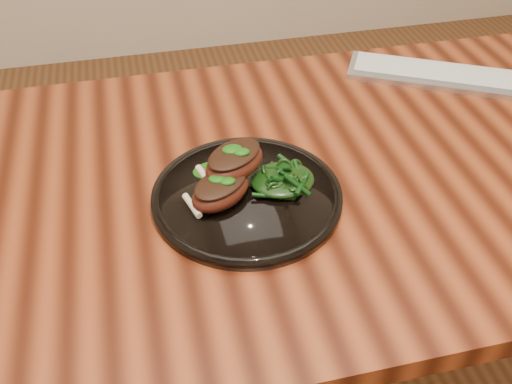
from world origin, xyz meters
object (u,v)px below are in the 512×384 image
plate (247,196)px  keyboard (436,74)px  lamb_chop_front (220,190)px  desk (298,205)px  greens_heap (283,176)px

plate → keyboard: bearing=31.6°
lamb_chop_front → keyboard: lamb_chop_front is taller
desk → greens_heap: greens_heap is taller
desk → greens_heap: size_ratio=15.19×
desk → greens_heap: 0.14m
lamb_chop_front → greens_heap: lamb_chop_front is taller
plate → desk: bearing=28.4°
lamb_chop_front → greens_heap: bearing=9.0°
greens_heap → keyboard: 0.52m
greens_heap → plate: bearing=-174.8°
desk → keyboard: 0.46m
plate → lamb_chop_front: lamb_chop_front is taller
plate → greens_heap: 0.07m
plate → lamb_chop_front: (-0.04, -0.01, 0.03)m
desk → lamb_chop_front: bearing=-155.5°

